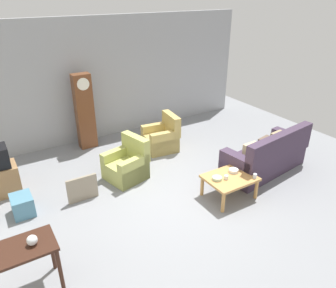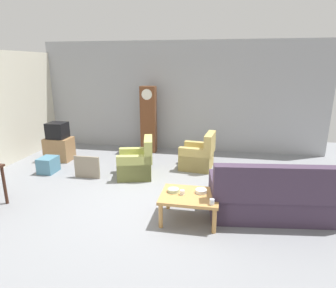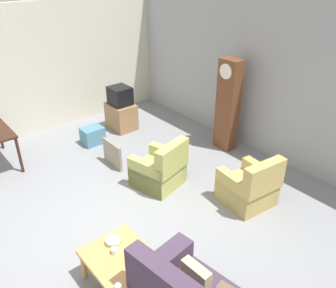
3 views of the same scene
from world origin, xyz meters
name	(u,v)px [view 1 (image 1 of 3)]	position (x,y,z in m)	size (l,w,h in m)	color
ground_plane	(179,193)	(0.00, 0.00, 0.00)	(10.40, 10.40, 0.00)	gray
garage_door_wall	(107,78)	(0.00, 3.60, 1.60)	(8.40, 0.16, 3.20)	#9EA0A5
couch_floral	(266,157)	(2.17, -0.27, 0.36)	(2.19, 1.14, 1.04)	#423347
armchair_olive_near	(127,165)	(-0.64, 1.12, 0.31)	(0.95, 0.93, 0.92)	tan
armchair_olive_far	(162,138)	(0.72, 1.94, 0.31)	(0.87, 0.84, 0.92)	tan
coffee_table_wood	(230,180)	(0.78, -0.60, 0.39)	(0.96, 0.76, 0.46)	tan
console_table_dark	(4,261)	(-3.28, -0.89, 0.67)	(1.30, 0.56, 0.78)	#381E14
grandfather_clock	(85,112)	(-0.86, 3.09, 0.98)	(0.44, 0.30, 1.94)	brown
tv_stand_cabinet	(1,180)	(-3.07, 1.88, 0.31)	(0.68, 0.52, 0.62)	#997047
framed_picture_leaning	(82,189)	(-1.74, 0.81, 0.26)	(0.60, 0.05, 0.52)	gray
storage_box_blue	(23,205)	(-2.83, 0.97, 0.19)	(0.37, 0.46, 0.38)	teal
glass_dome_cloche	(32,240)	(-2.91, -0.92, 0.85)	(0.14, 0.14, 0.14)	silver
cup_white_porcelain	(226,177)	(0.66, -0.63, 0.50)	(0.08, 0.08, 0.08)	white
cup_blue_rimmed	(255,176)	(1.16, -0.89, 0.51)	(0.08, 0.08, 0.09)	silver
bowl_white_stacked	(234,171)	(0.96, -0.50, 0.49)	(0.19, 0.19, 0.06)	white
bowl_shallow_green	(217,178)	(0.50, -0.55, 0.49)	(0.20, 0.20, 0.06)	#B2C69E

